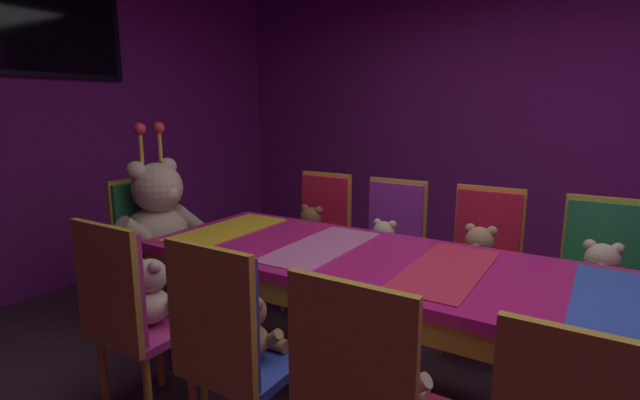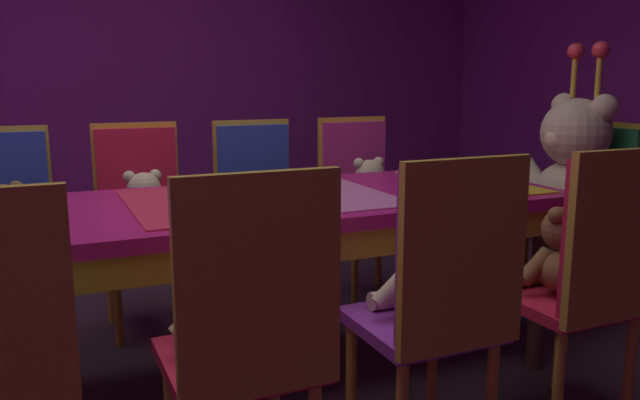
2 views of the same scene
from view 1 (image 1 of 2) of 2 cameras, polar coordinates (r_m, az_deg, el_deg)
wall_back at (r=4.26m, az=-30.62°, el=8.94°), size 5.20×0.12×2.80m
wall_right at (r=4.63m, az=25.22°, el=9.49°), size 0.12×6.40×2.80m
banquet_table at (r=2.22m, az=15.12°, el=-10.28°), size 0.90×3.11×0.75m
chair_left_2 at (r=1.55m, az=5.10°, el=-22.66°), size 0.42×0.41×0.98m
teddy_left_2 at (r=1.66m, az=7.53°, el=-20.22°), size 0.26×0.34×0.32m
chair_left_3 at (r=1.87m, az=-11.39°, el=-16.45°), size 0.42×0.41×0.98m
teddy_left_3 at (r=1.97m, az=-8.42°, el=-15.48°), size 0.22×0.29×0.27m
chair_left_4 at (r=2.28m, az=-22.77°, el=-11.87°), size 0.42×0.41×0.98m
teddy_left_4 at (r=2.36m, az=-19.84°, el=-10.88°), size 0.26×0.34×0.32m
chair_right_1 at (r=2.95m, az=31.16°, el=-7.38°), size 0.42×0.41×0.98m
teddy_right_1 at (r=2.81m, az=31.10°, el=-8.19°), size 0.27×0.35×0.33m
chair_right_2 at (r=3.02m, az=19.46°, el=-5.97°), size 0.42×0.41×0.98m
teddy_right_2 at (r=2.88m, az=18.82°, el=-6.67°), size 0.27×0.35×0.33m
chair_right_3 at (r=3.18m, az=8.82°, el=-4.61°), size 0.42×0.41×0.98m
teddy_right_3 at (r=3.05m, az=7.74°, el=-5.51°), size 0.24×0.31×0.29m
chair_right_4 at (r=3.45m, az=0.11°, el=-3.21°), size 0.42×0.41×0.98m
teddy_right_4 at (r=3.33m, az=-1.22°, el=-3.80°), size 0.26×0.33×0.31m
throne_chair at (r=3.44m, az=-20.64°, el=-3.99°), size 0.41×0.42×0.98m
king_teddy_bear at (r=3.27m, az=-19.00°, el=-1.89°), size 0.71×0.55×0.91m
wall_tv at (r=4.22m, az=-30.93°, el=17.79°), size 1.27×0.06×0.73m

